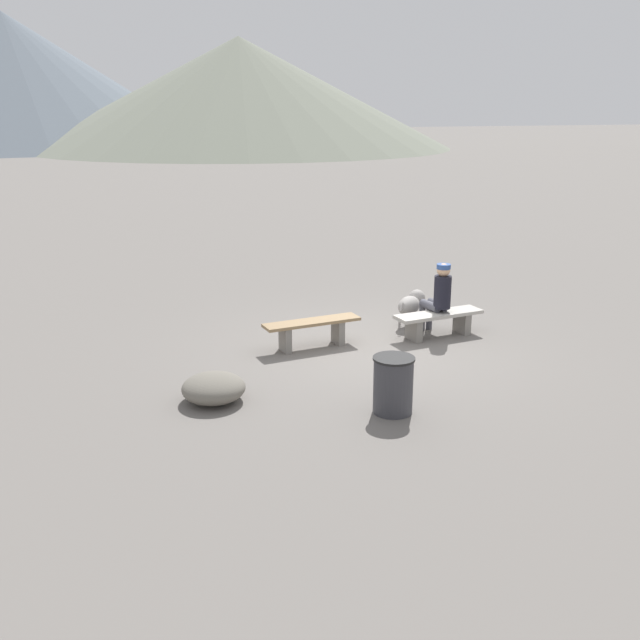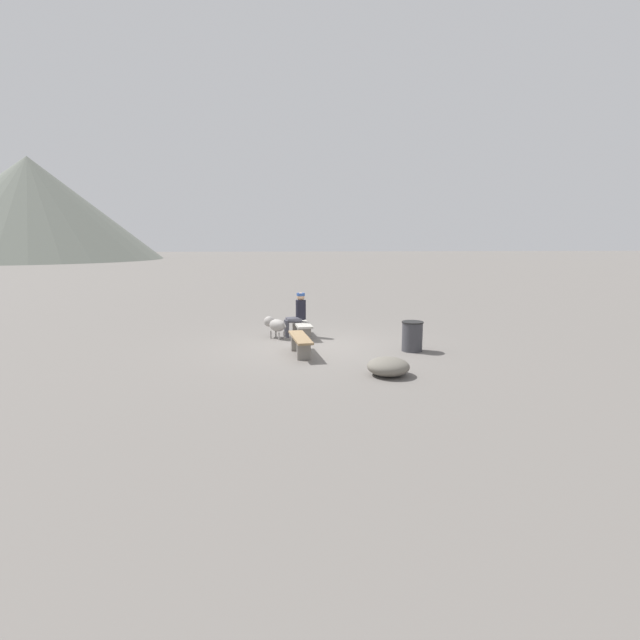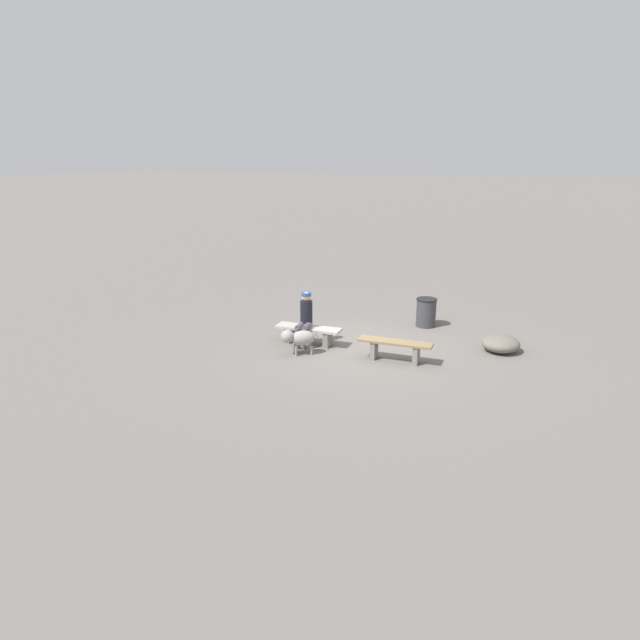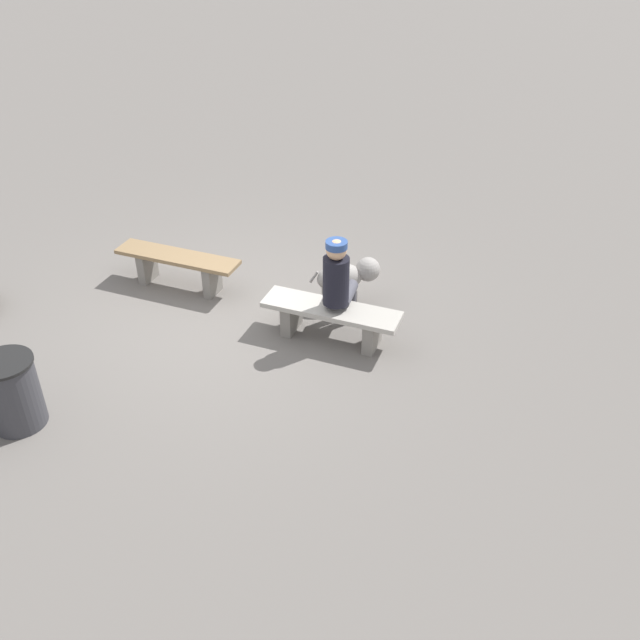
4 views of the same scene
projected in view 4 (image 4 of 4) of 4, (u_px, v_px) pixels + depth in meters
ground at (226, 322)px, 8.50m from camera, size 210.00×210.00×0.06m
bench_left at (178, 265)px, 8.94m from camera, size 1.67×0.55×0.46m
bench_right at (331, 317)px, 8.00m from camera, size 1.63×0.59×0.43m
seated_person at (338, 281)px, 7.82m from camera, size 0.39×0.64×1.28m
dog at (348, 276)px, 8.56m from camera, size 0.74×0.70×0.61m
trash_bin at (13, 392)px, 6.76m from camera, size 0.55×0.55×0.76m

